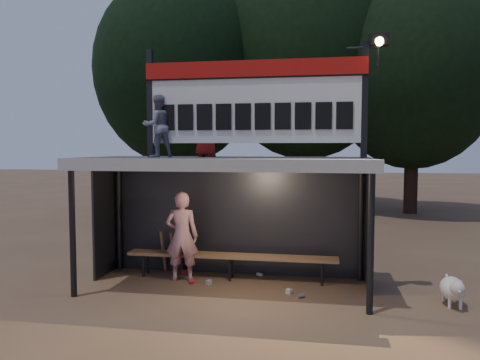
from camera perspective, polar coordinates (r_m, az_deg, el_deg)
name	(u,v)px	position (r m, az deg, el deg)	size (l,w,h in m)	color
ground	(225,288)	(8.53, -1.83, -13.01)	(80.00, 80.00, 0.00)	brown
player	(182,236)	(8.87, -7.10, -6.80)	(0.61, 0.40, 1.68)	silver
child_a	(158,126)	(8.43, -10.01, 6.47)	(0.53, 0.42, 1.10)	slate
child_b	(206,128)	(8.65, -4.13, 6.32)	(0.51, 0.33, 1.05)	#B4231B
dugout_shelter	(228,183)	(8.42, -1.52, -0.42)	(5.10, 2.08, 2.32)	#38383B
scoreboard_assembly	(257,99)	(8.10, 2.03, 9.87)	(4.10, 0.27, 1.99)	black
bench	(231,257)	(8.94, -1.11, -9.34)	(4.00, 0.35, 0.48)	#986D48
tree_left	(177,71)	(19.10, -7.67, 13.06)	(6.46, 6.46, 9.27)	black
tree_mid	(306,57)	(19.84, 8.09, 14.62)	(7.22, 7.22, 10.36)	black
tree_right	(413,75)	(18.98, 20.39, 11.91)	(6.08, 6.08, 8.72)	black
dog	(453,289)	(8.24, 24.53, -11.97)	(0.36, 0.81, 0.49)	white
bats	(173,251)	(9.50, -8.19, -8.60)	(0.48, 0.32, 0.84)	#9A6D48
litter	(237,282)	(8.72, -0.43, -12.37)	(2.47, 1.28, 0.08)	#B01E23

